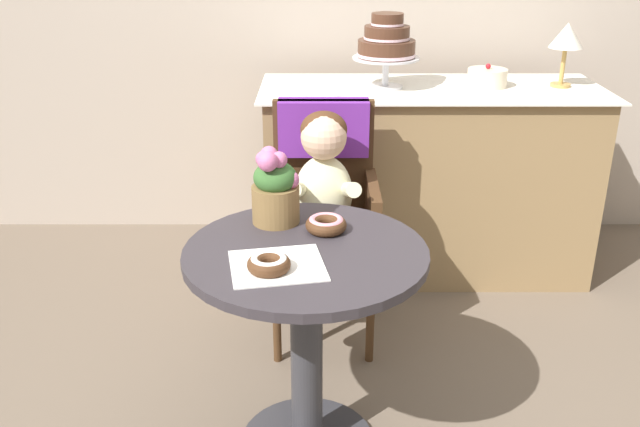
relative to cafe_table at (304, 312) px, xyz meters
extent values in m
cylinder|color=#332D33|center=(0.00, 0.00, 0.20)|extent=(0.72, 0.72, 0.03)
cylinder|color=#333338|center=(0.00, 0.00, -0.16)|extent=(0.10, 0.10, 0.69)
cube|color=#472D19|center=(0.06, 0.66, -0.04)|extent=(0.42, 0.42, 0.04)
cube|color=#472D19|center=(0.06, 0.85, 0.22)|extent=(0.40, 0.04, 0.46)
cube|color=#472D19|center=(-0.13, 0.66, 0.08)|extent=(0.04, 0.38, 0.18)
cube|color=#472D19|center=(0.25, 0.66, 0.08)|extent=(0.04, 0.38, 0.18)
cube|color=#6B2893|center=(0.06, 0.85, 0.34)|extent=(0.36, 0.11, 0.22)
cylinder|color=#472D19|center=(-0.12, 0.48, -0.28)|extent=(0.03, 0.03, 0.45)
cylinder|color=#472D19|center=(0.24, 0.48, -0.28)|extent=(0.03, 0.03, 0.45)
cylinder|color=#472D19|center=(-0.12, 0.84, -0.28)|extent=(0.03, 0.03, 0.45)
cylinder|color=#472D19|center=(0.24, 0.84, -0.28)|extent=(0.03, 0.03, 0.45)
ellipsoid|color=beige|center=(0.06, 0.64, 0.14)|extent=(0.22, 0.16, 0.30)
sphere|color=#E0B293|center=(0.06, 0.63, 0.36)|extent=(0.17, 0.17, 0.17)
ellipsoid|color=#4C2D19|center=(0.06, 0.65, 0.38)|extent=(0.17, 0.17, 0.14)
cylinder|color=beige|center=(-0.04, 0.55, 0.19)|extent=(0.08, 0.23, 0.13)
sphere|color=#E0B293|center=(-0.03, 0.48, 0.12)|extent=(0.06, 0.06, 0.06)
cylinder|color=beige|center=(0.15, 0.55, 0.19)|extent=(0.08, 0.23, 0.13)
sphere|color=#E0B293|center=(0.14, 0.48, 0.12)|extent=(0.06, 0.06, 0.06)
cylinder|color=#3F4760|center=(0.00, 0.56, 0.03)|extent=(0.09, 0.22, 0.09)
cylinder|color=#3F4760|center=(0.00, 0.45, -0.14)|extent=(0.08, 0.08, 0.26)
cylinder|color=#3F4760|center=(0.11, 0.56, 0.03)|extent=(0.09, 0.22, 0.09)
cylinder|color=#3F4760|center=(0.11, 0.45, -0.14)|extent=(0.08, 0.08, 0.26)
cube|color=white|center=(-0.08, -0.11, 0.21)|extent=(0.29, 0.27, 0.00)
torus|color=#4C2D19|center=(0.06, 0.13, 0.23)|extent=(0.13, 0.13, 0.04)
torus|color=pink|center=(0.06, 0.13, 0.24)|extent=(0.11, 0.11, 0.02)
torus|color=#4C2D19|center=(-0.10, -0.14, 0.23)|extent=(0.12, 0.12, 0.04)
torus|color=white|center=(-0.10, -0.14, 0.24)|extent=(0.10, 0.10, 0.02)
cylinder|color=brown|center=(-0.10, 0.20, 0.27)|extent=(0.15, 0.15, 0.12)
ellipsoid|color=#38662D|center=(-0.10, 0.20, 0.36)|extent=(0.14, 0.13, 0.10)
sphere|color=#CC6699|center=(-0.05, 0.20, 0.36)|extent=(0.06, 0.06, 0.06)
sphere|color=#CC6699|center=(-0.08, 0.22, 0.37)|extent=(0.05, 0.05, 0.05)
sphere|color=#CC6699|center=(-0.12, 0.23, 0.43)|extent=(0.06, 0.06, 0.06)
sphere|color=#CC6699|center=(-0.13, 0.20, 0.42)|extent=(0.05, 0.05, 0.05)
sphere|color=#CC6699|center=(-0.12, 0.15, 0.43)|extent=(0.06, 0.06, 0.06)
sphere|color=#CC6699|center=(-0.08, 0.18, 0.42)|extent=(0.05, 0.05, 0.05)
cube|color=#93754C|center=(0.55, 1.30, -0.06)|extent=(1.50, 0.56, 0.90)
cube|color=white|center=(0.55, 1.30, 0.39)|extent=(1.56, 0.62, 0.01)
cylinder|color=silver|center=(0.34, 1.30, 0.40)|extent=(0.16, 0.16, 0.01)
cylinder|color=silver|center=(0.34, 1.30, 0.46)|extent=(0.03, 0.03, 0.12)
cylinder|color=silver|center=(0.34, 1.30, 0.53)|extent=(0.30, 0.30, 0.01)
cylinder|color=#4C2D1E|center=(0.34, 1.30, 0.57)|extent=(0.26, 0.25, 0.08)
cylinder|color=silver|center=(0.34, 1.30, 0.54)|extent=(0.26, 0.26, 0.01)
cylinder|color=#4C2D1E|center=(0.34, 1.30, 0.63)|extent=(0.20, 0.20, 0.06)
cylinder|color=silver|center=(0.34, 1.30, 0.61)|extent=(0.20, 0.20, 0.01)
cylinder|color=#4C2D1E|center=(0.34, 1.30, 0.69)|extent=(0.14, 0.14, 0.05)
cylinder|color=silver|center=(0.34, 1.30, 0.67)|extent=(0.14, 0.14, 0.01)
cylinder|color=beige|center=(0.80, 1.32, 0.43)|extent=(0.18, 0.18, 0.08)
sphere|color=red|center=(0.80, 1.32, 0.48)|extent=(0.02, 0.02, 0.02)
cylinder|color=#B28C47|center=(1.14, 1.32, 0.40)|extent=(0.09, 0.09, 0.01)
cylinder|color=#B28C47|center=(1.14, 1.32, 0.49)|extent=(0.02, 0.02, 0.16)
cone|color=silver|center=(1.14, 1.32, 0.62)|extent=(0.15, 0.15, 0.11)
camera|label=1|loc=(0.04, -1.82, 1.10)|focal=39.09mm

